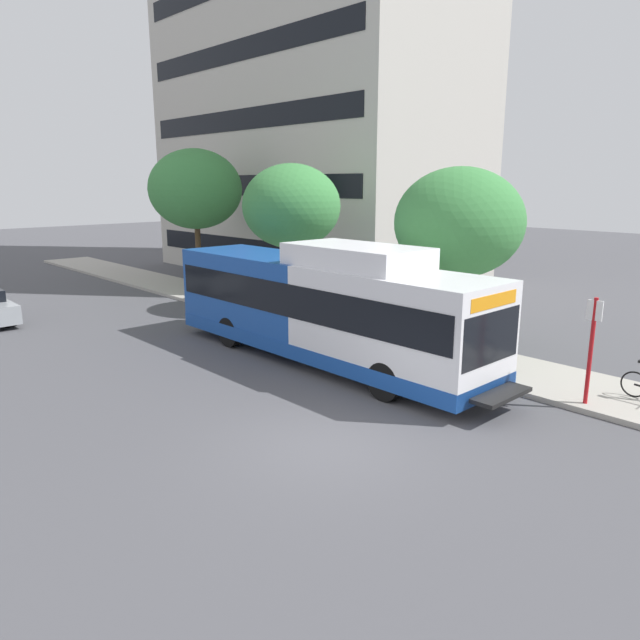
% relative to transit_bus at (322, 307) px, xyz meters
% --- Properties ---
extents(ground_plane, '(120.00, 120.00, 0.00)m').
position_rel_transit_bus_xyz_m(ground_plane, '(-3.90, 3.60, -1.70)').
color(ground_plane, '#4C4C51').
extents(sidewalk_curb, '(3.00, 56.00, 0.14)m').
position_rel_transit_bus_xyz_m(sidewalk_curb, '(3.10, 1.60, -1.63)').
color(sidewalk_curb, '#A8A399').
rests_on(sidewalk_curb, ground).
extents(transit_bus, '(2.58, 12.25, 3.65)m').
position_rel_transit_bus_xyz_m(transit_bus, '(0.00, 0.00, 0.00)').
color(transit_bus, white).
rests_on(transit_bus, ground).
extents(bus_stop_sign_pole, '(0.10, 0.36, 2.60)m').
position_rel_transit_bus_xyz_m(bus_stop_sign_pole, '(1.98, -7.18, -0.05)').
color(bus_stop_sign_pole, red).
rests_on(bus_stop_sign_pole, sidewalk_curb).
extents(street_tree_near_stop, '(4.06, 4.06, 5.70)m').
position_rel_transit_bus_xyz_m(street_tree_near_stop, '(4.08, -1.92, 2.40)').
color(street_tree_near_stop, '#4C3823').
rests_on(street_tree_near_stop, sidewalk_curb).
extents(street_tree_mid_block, '(4.01, 4.01, 5.97)m').
position_rel_transit_bus_xyz_m(street_tree_mid_block, '(3.92, 6.03, 2.68)').
color(street_tree_mid_block, '#4C3823').
rests_on(street_tree_mid_block, sidewalk_curb).
extents(street_tree_far_block, '(4.63, 4.63, 6.85)m').
position_rel_transit_bus_xyz_m(street_tree_far_block, '(4.06, 13.59, 3.30)').
color(street_tree_far_block, '#4C3823').
rests_on(street_tree_far_block, sidewalk_curb).
extents(lattice_comm_tower, '(1.10, 1.10, 31.36)m').
position_rel_transit_bus_xyz_m(lattice_comm_tower, '(12.69, 30.62, 8.80)').
color(lattice_comm_tower, '#B7B7BC').
rests_on(lattice_comm_tower, ground).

